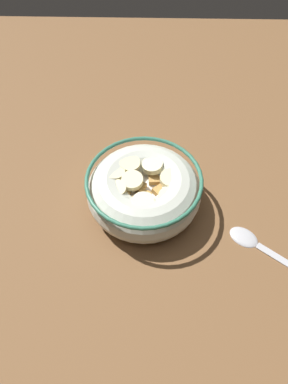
# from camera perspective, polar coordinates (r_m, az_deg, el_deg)

# --- Properties ---
(ground_plane) EXTENTS (1.11, 1.11, 0.02)m
(ground_plane) POSITION_cam_1_polar(r_m,az_deg,el_deg) (0.62, -0.00, -2.25)
(ground_plane) COLOR brown
(cereal_bowl) EXTENTS (0.17, 0.17, 0.06)m
(cereal_bowl) POSITION_cam_1_polar(r_m,az_deg,el_deg) (0.58, -0.01, 0.26)
(cereal_bowl) COLOR beige
(cereal_bowl) RESTS_ON ground_plane
(spoon) EXTENTS (0.14, 0.11, 0.01)m
(spoon) POSITION_cam_1_polar(r_m,az_deg,el_deg) (0.59, 16.44, -7.43)
(spoon) COLOR #B7B7BC
(spoon) RESTS_ON ground_plane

